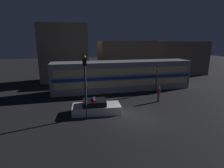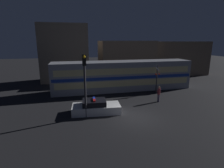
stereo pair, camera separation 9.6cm
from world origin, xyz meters
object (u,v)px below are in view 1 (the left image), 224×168
(train, at_px, (123,76))
(pedestrian, at_px, (159,94))
(police_car, at_px, (96,107))
(traffic_light_corner, at_px, (85,79))
(crossing_signal_near, at_px, (157,78))

(train, distance_m, pedestrian, 6.23)
(police_car, distance_m, traffic_light_corner, 3.10)
(train, distance_m, police_car, 8.59)
(pedestrian, distance_m, crossing_signal_near, 3.52)
(traffic_light_corner, bearing_deg, crossing_signal_near, 29.74)
(pedestrian, xyz_separation_m, crossing_signal_near, (1.30, 3.10, 1.05))
(pedestrian, bearing_deg, traffic_light_corner, -164.65)
(pedestrian, height_order, crossing_signal_near, crossing_signal_near)
(pedestrian, relative_size, traffic_light_corner, 0.32)
(pedestrian, bearing_deg, crossing_signal_near, 67.30)
(train, relative_size, police_car, 4.10)
(pedestrian, distance_m, traffic_light_corner, 8.61)
(pedestrian, relative_size, crossing_signal_near, 0.49)
(police_car, relative_size, crossing_signal_near, 1.27)
(crossing_signal_near, height_order, traffic_light_corner, traffic_light_corner)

